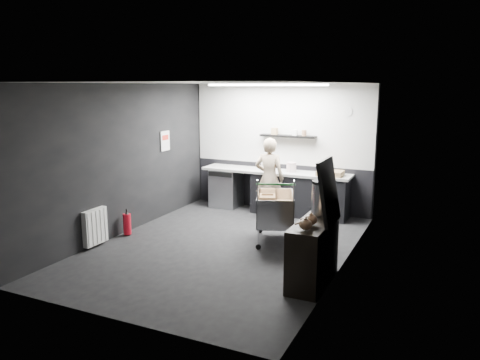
% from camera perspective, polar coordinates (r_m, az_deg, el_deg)
% --- Properties ---
extents(floor, '(5.50, 5.50, 0.00)m').
position_cam_1_polar(floor, '(7.94, -2.04, -8.13)').
color(floor, black).
rests_on(floor, ground).
extents(ceiling, '(5.50, 5.50, 0.00)m').
position_cam_1_polar(ceiling, '(7.48, -2.19, 11.75)').
color(ceiling, beige).
rests_on(ceiling, wall_back).
extents(wall_back, '(5.50, 0.00, 5.50)m').
position_cam_1_polar(wall_back, '(10.09, 5.00, 3.96)').
color(wall_back, black).
rests_on(wall_back, floor).
extents(wall_front, '(5.50, 0.00, 5.50)m').
position_cam_1_polar(wall_front, '(5.35, -15.62, -3.17)').
color(wall_front, black).
rests_on(wall_front, floor).
extents(wall_left, '(0.00, 5.50, 5.50)m').
position_cam_1_polar(wall_left, '(8.68, -13.98, 2.43)').
color(wall_left, black).
rests_on(wall_left, floor).
extents(wall_right, '(0.00, 5.50, 5.50)m').
position_cam_1_polar(wall_right, '(6.93, 12.78, 0.27)').
color(wall_right, black).
rests_on(wall_right, floor).
extents(kitchen_wall_panel, '(3.95, 0.02, 1.70)m').
position_cam_1_polar(kitchen_wall_panel, '(10.02, 5.01, 6.78)').
color(kitchen_wall_panel, silver).
rests_on(kitchen_wall_panel, wall_back).
extents(dado_panel, '(3.95, 0.02, 1.00)m').
position_cam_1_polar(dado_panel, '(10.22, 4.88, -0.78)').
color(dado_panel, black).
rests_on(dado_panel, wall_back).
extents(floating_shelf, '(1.20, 0.22, 0.04)m').
position_cam_1_polar(floating_shelf, '(9.87, 5.86, 5.35)').
color(floating_shelf, black).
rests_on(floating_shelf, wall_back).
extents(wall_clock, '(0.20, 0.03, 0.20)m').
position_cam_1_polar(wall_clock, '(9.61, 12.97, 8.13)').
color(wall_clock, silver).
rests_on(wall_clock, wall_back).
extents(poster, '(0.02, 0.30, 0.40)m').
position_cam_1_polar(poster, '(9.67, -9.13, 4.73)').
color(poster, silver).
rests_on(poster, wall_left).
extents(poster_red_band, '(0.02, 0.22, 0.10)m').
position_cam_1_polar(poster_red_band, '(9.66, -9.11, 5.14)').
color(poster_red_band, red).
rests_on(poster_red_band, poster).
extents(radiator, '(0.10, 0.50, 0.60)m').
position_cam_1_polar(radiator, '(8.19, -17.26, -5.46)').
color(radiator, silver).
rests_on(radiator, wall_left).
extents(ceiling_strip, '(2.40, 0.20, 0.04)m').
position_cam_1_polar(ceiling_strip, '(9.17, 3.18, 11.50)').
color(ceiling_strip, white).
rests_on(ceiling_strip, ceiling).
extents(prep_counter, '(3.20, 0.61, 0.90)m').
position_cam_1_polar(prep_counter, '(9.90, 4.99, -1.44)').
color(prep_counter, black).
rests_on(prep_counter, floor).
extents(person, '(0.62, 0.43, 1.65)m').
position_cam_1_polar(person, '(9.44, 3.59, 0.22)').
color(person, beige).
rests_on(person, floor).
extents(shopping_cart, '(0.96, 1.24, 1.14)m').
position_cam_1_polar(shopping_cart, '(8.07, 4.26, -3.77)').
color(shopping_cart, silver).
rests_on(shopping_cart, floor).
extents(sideboard, '(0.49, 1.15, 1.72)m').
position_cam_1_polar(sideboard, '(6.48, 9.07, -7.72)').
color(sideboard, black).
rests_on(sideboard, floor).
extents(fire_extinguisher, '(0.14, 0.14, 0.46)m').
position_cam_1_polar(fire_extinguisher, '(8.69, -13.60, -5.15)').
color(fire_extinguisher, red).
rests_on(fire_extinguisher, floor).
extents(cardboard_box, '(0.50, 0.38, 0.10)m').
position_cam_1_polar(cardboard_box, '(9.46, 10.93, 0.83)').
color(cardboard_box, '#977A50').
rests_on(cardboard_box, prep_counter).
extents(pink_tub, '(0.20, 0.20, 0.20)m').
position_cam_1_polar(pink_tub, '(9.72, 6.27, 1.56)').
color(pink_tub, beige).
rests_on(pink_tub, prep_counter).
extents(white_container, '(0.19, 0.15, 0.17)m').
position_cam_1_polar(white_container, '(9.86, 3.23, 1.65)').
color(white_container, silver).
rests_on(white_container, prep_counter).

